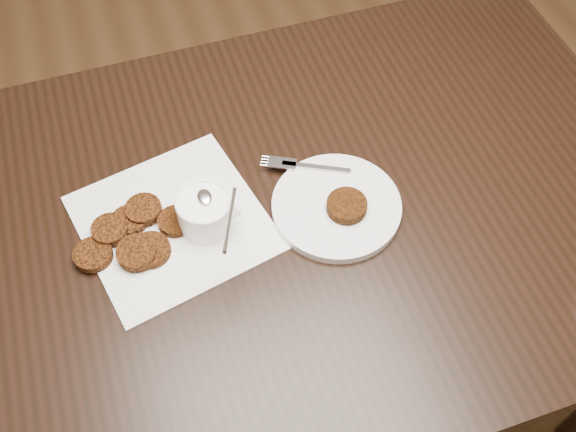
{
  "coord_description": "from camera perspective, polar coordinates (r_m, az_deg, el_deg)",
  "views": [
    {
      "loc": [
        -0.25,
        -0.54,
        1.7
      ],
      "look_at": [
        -0.05,
        0.06,
        0.8
      ],
      "focal_mm": 41.76,
      "sensor_mm": 36.0,
      "label": 1
    }
  ],
  "objects": [
    {
      "name": "plate_with_patty",
      "position": [
        1.16,
        4.16,
        1.07
      ],
      "size": [
        0.3,
        0.3,
        0.03
      ],
      "primitive_type": null,
      "rotation": [
        0.0,
        0.0,
        -0.48
      ],
      "color": "silver",
      "rests_on": "table"
    },
    {
      "name": "sauce_ramekin",
      "position": [
        1.1,
        -7.25,
        1.34
      ],
      "size": [
        0.16,
        0.16,
        0.13
      ],
      "primitive_type": null,
      "rotation": [
        0.0,
        0.0,
        -0.34
      ],
      "color": "white",
      "rests_on": "napkin"
    },
    {
      "name": "napkin",
      "position": [
        1.17,
        -9.76,
        -0.57
      ],
      "size": [
        0.35,
        0.35,
        0.0
      ],
      "primitive_type": "cube",
      "rotation": [
        0.0,
        0.0,
        0.21
      ],
      "color": "white",
      "rests_on": "table"
    },
    {
      "name": "floor",
      "position": [
        1.8,
        2.09,
        -15.75
      ],
      "size": [
        4.0,
        4.0,
        0.0
      ],
      "primitive_type": "plane",
      "color": "brown",
      "rests_on": "ground"
    },
    {
      "name": "table",
      "position": [
        1.49,
        -0.93,
        -8.05
      ],
      "size": [
        1.44,
        0.93,
        0.75
      ],
      "primitive_type": "cube",
      "color": "black",
      "rests_on": "floor"
    },
    {
      "name": "patty_cluster",
      "position": [
        1.15,
        -13.08,
        -1.67
      ],
      "size": [
        0.27,
        0.27,
        0.02
      ],
      "primitive_type": null,
      "rotation": [
        0.0,
        0.0,
        0.33
      ],
      "color": "#652B0D",
      "rests_on": "napkin"
    }
  ]
}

